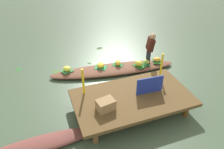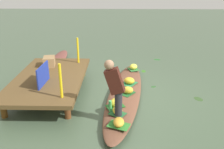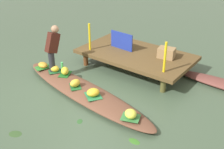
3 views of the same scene
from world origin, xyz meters
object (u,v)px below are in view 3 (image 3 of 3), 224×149
water_bottle (62,66)px  produce_crate (166,53)px  banana_bunch_0 (55,69)px  banana_bunch_5 (65,71)px  banana_bunch_3 (75,83)px  banana_bunch_4 (131,114)px  market_banner (122,41)px  vendor_person (53,46)px  banana_bunch_2 (93,92)px  banana_bunch_1 (43,65)px  vendor_boat (83,91)px

water_bottle → produce_crate: (2.12, 1.89, 0.30)m
banana_bunch_0 → banana_bunch_5: size_ratio=0.82×
banana_bunch_3 → banana_bunch_4: 1.79m
market_banner → water_bottle: bearing=-111.6°
vendor_person → water_bottle: size_ratio=4.98×
banana_bunch_2 → banana_bunch_3: banana_bunch_3 is taller
banana_bunch_0 → banana_bunch_5: banana_bunch_5 is taller
banana_bunch_0 → water_bottle: size_ratio=0.96×
banana_bunch_1 → banana_bunch_3: 1.47m
market_banner → produce_crate: 1.37m
banana_bunch_2 → vendor_boat: bearing=163.8°
banana_bunch_3 → market_banner: market_banner is taller
banana_bunch_1 → produce_crate: produce_crate is taller
market_banner → banana_bunch_4: bearing=-47.8°
banana_bunch_3 → water_bottle: (-0.88, 0.42, 0.03)m
banana_bunch_2 → vendor_person: 1.83m
banana_bunch_0 → banana_bunch_5: (0.34, 0.05, 0.01)m
banana_bunch_4 → produce_crate: (-0.54, 2.55, 0.33)m
vendor_person → water_bottle: vendor_person is taller
banana_bunch_4 → banana_bunch_1: bearing=171.6°
banana_bunch_5 → water_bottle: size_ratio=1.17×
banana_bunch_2 → banana_bunch_4: 1.17m
banana_bunch_2 → water_bottle: water_bottle is taller
banana_bunch_3 → vendor_person: bearing=163.3°
produce_crate → banana_bunch_1: bearing=-142.4°
banana_bunch_1 → banana_bunch_0: bearing=3.6°
vendor_boat → banana_bunch_0: bearing=178.7°
banana_bunch_0 → banana_bunch_4: banana_bunch_4 is taller
vendor_person → water_bottle: 0.61m
banana_bunch_2 → banana_bunch_5: size_ratio=1.03×
banana_bunch_4 → banana_bunch_5: bearing=167.2°
produce_crate → banana_bunch_4: bearing=-78.1°
banana_bunch_1 → water_bottle: (0.57, 0.19, 0.05)m
banana_bunch_4 → market_banner: bearing=128.9°
banana_bunch_2 → banana_bunch_3: (-0.63, 0.06, 0.00)m
market_banner → banana_bunch_5: bearing=-104.4°
banana_bunch_2 → vendor_person: bearing=167.3°
banana_bunch_1 → banana_bunch_5: banana_bunch_5 is taller
vendor_boat → banana_bunch_1: size_ratio=14.60×
banana_bunch_1 → banana_bunch_2: banana_bunch_2 is taller
banana_bunch_0 → banana_bunch_5: 0.34m
water_bottle → market_banner: (0.78, 1.67, 0.41)m
banana_bunch_3 → water_bottle: 0.98m
banana_bunch_1 → vendor_person: size_ratio=0.25×
market_banner → vendor_boat: bearing=-78.4°
banana_bunch_3 → water_bottle: water_bottle is taller
banana_bunch_0 → banana_bunch_3: bearing=-14.5°
banana_bunch_0 → vendor_person: bearing=132.7°
water_bottle → banana_bunch_0: bearing=-128.0°
vendor_boat → banana_bunch_3: bearing=-153.6°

